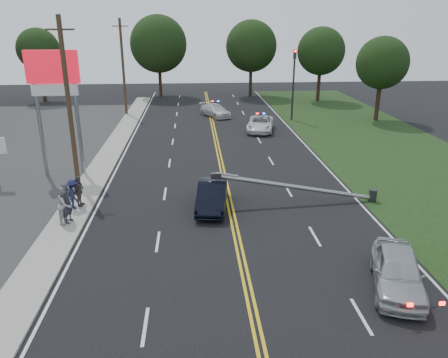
{
  "coord_description": "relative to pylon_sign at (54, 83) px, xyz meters",
  "views": [
    {
      "loc": [
        -1.94,
        -14.2,
        9.58
      ],
      "look_at": [
        -0.36,
        7.63,
        1.7
      ],
      "focal_mm": 35.0,
      "sensor_mm": 36.0,
      "label": 1
    }
  ],
  "objects": [
    {
      "name": "bystander_a",
      "position": [
        2.25,
        -7.78,
        -4.87
      ],
      "size": [
        0.66,
        0.83,
        2.01
      ],
      "primitive_type": "imported",
      "rotation": [
        0.0,
        0.0,
        1.3
      ],
      "color": "#282830",
      "rests_on": "sidewalk"
    },
    {
      "name": "ground",
      "position": [
        10.5,
        -14.0,
        -6.0
      ],
      "size": [
        120.0,
        120.0,
        0.0
      ],
      "primitive_type": "plane",
      "color": "black",
      "rests_on": "ground"
    },
    {
      "name": "pylon_sign",
      "position": [
        0.0,
        0.0,
        0.0
      ],
      "size": [
        3.2,
        0.35,
        8.0
      ],
      "color": "gray",
      "rests_on": "ground"
    },
    {
      "name": "sidewalk",
      "position": [
        2.1,
        -4.0,
        -5.94
      ],
      "size": [
        1.8,
        70.0,
        0.12
      ],
      "primitive_type": "cube",
      "color": "gray",
      "rests_on": "ground"
    },
    {
      "name": "utility_pole_mid",
      "position": [
        1.3,
        -2.0,
        -0.91
      ],
      "size": [
        1.6,
        0.28,
        10.0
      ],
      "color": "#382619",
      "rests_on": "ground"
    },
    {
      "name": "grass_verge",
      "position": [
        24.0,
        -4.0,
        -5.99
      ],
      "size": [
        12.0,
        80.0,
        0.01
      ],
      "primitive_type": "cube",
      "color": "black",
      "rests_on": "ground"
    },
    {
      "name": "utility_pole_far",
      "position": [
        1.3,
        20.0,
        -0.91
      ],
      "size": [
        1.6,
        0.28,
        10.0
      ],
      "color": "#382619",
      "rests_on": "ground"
    },
    {
      "name": "fallen_streetlight",
      "position": [
        14.69,
        -6.0,
        -5.08
      ],
      "size": [
        9.36,
        0.44,
        1.91
      ],
      "color": "#2D2D30",
      "rests_on": "ground"
    },
    {
      "name": "tree_6",
      "position": [
        4.26,
        32.4,
        0.87
      ],
      "size": [
        7.46,
        7.46,
        10.61
      ],
      "color": "black",
      "rests_on": "ground"
    },
    {
      "name": "emergency_b",
      "position": [
        10.99,
        18.3,
        -5.35
      ],
      "size": [
        3.61,
        4.8,
        1.3
      ],
      "primitive_type": "imported",
      "rotation": [
        0.0,
        0.0,
        0.46
      ],
      "color": "silver",
      "rests_on": "ground"
    },
    {
      "name": "crashed_sedan",
      "position": [
        9.49,
        -6.25,
        -5.28
      ],
      "size": [
        1.99,
        4.49,
        1.43
      ],
      "primitive_type": "imported",
      "rotation": [
        0.0,
        0.0,
        -0.11
      ],
      "color": "black",
      "rests_on": "ground"
    },
    {
      "name": "traffic_signal",
      "position": [
        18.8,
        16.0,
        -1.79
      ],
      "size": [
        0.28,
        0.41,
        7.05
      ],
      "color": "#2D2D30",
      "rests_on": "ground"
    },
    {
      "name": "bystander_c",
      "position": [
        2.08,
        -6.03,
        -5.06
      ],
      "size": [
        1.02,
        1.22,
        1.64
      ],
      "primitive_type": "imported",
      "rotation": [
        0.0,
        0.0,
        2.05
      ],
      "color": "#1C1F46",
      "rests_on": "sidewalk"
    },
    {
      "name": "bystander_d",
      "position": [
        2.3,
        -5.73,
        -5.02
      ],
      "size": [
        0.61,
        1.07,
        1.71
      ],
      "primitive_type": "imported",
      "rotation": [
        0.0,
        0.0,
        1.37
      ],
      "color": "#554B44",
      "rests_on": "sidewalk"
    },
    {
      "name": "tree_7",
      "position": [
        16.51,
        31.73,
        0.59
      ],
      "size": [
        6.74,
        6.74,
        9.97
      ],
      "color": "black",
      "rests_on": "ground"
    },
    {
      "name": "tree_5",
      "position": [
        -10.4,
        29.68,
        0.38
      ],
      "size": [
        5.2,
        5.2,
        9.0
      ],
      "color": "black",
      "rests_on": "ground"
    },
    {
      "name": "tree_8",
      "position": [
        24.72,
        27.33,
        0.18
      ],
      "size": [
        5.9,
        5.9,
        9.14
      ],
      "color": "black",
      "rests_on": "ground"
    },
    {
      "name": "waiting_sedan",
      "position": [
        16.13,
        -14.43,
        -5.25
      ],
      "size": [
        3.03,
        4.71,
        1.49
      ],
      "primitive_type": "imported",
      "rotation": [
        0.0,
        0.0,
        -0.31
      ],
      "color": "#ADB0B5",
      "rests_on": "ground"
    },
    {
      "name": "emergency_a",
      "position": [
        14.81,
        11.34,
        -5.31
      ],
      "size": [
        3.3,
        5.31,
        1.37
      ],
      "primitive_type": "imported",
      "rotation": [
        0.0,
        0.0,
        -0.22
      ],
      "color": "silver",
      "rests_on": "ground"
    },
    {
      "name": "tree_9",
      "position": [
        27.46,
        15.15,
        -0.23
      ],
      "size": [
        5.15,
        5.15,
        8.36
      ],
      "color": "black",
      "rests_on": "ground"
    },
    {
      "name": "centerline_yellow",
      "position": [
        10.5,
        -4.0,
        -5.99
      ],
      "size": [
        0.36,
        80.0,
        0.0
      ],
      "primitive_type": "cube",
      "color": "gold",
      "rests_on": "ground"
    },
    {
      "name": "bystander_b",
      "position": [
        2.15,
        -7.8,
        -4.91
      ],
      "size": [
        0.9,
        1.07,
        1.93
      ],
      "primitive_type": "imported",
      "rotation": [
        0.0,
        0.0,
        1.37
      ],
      "color": "#A2A2A6",
      "rests_on": "sidewalk"
    }
  ]
}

